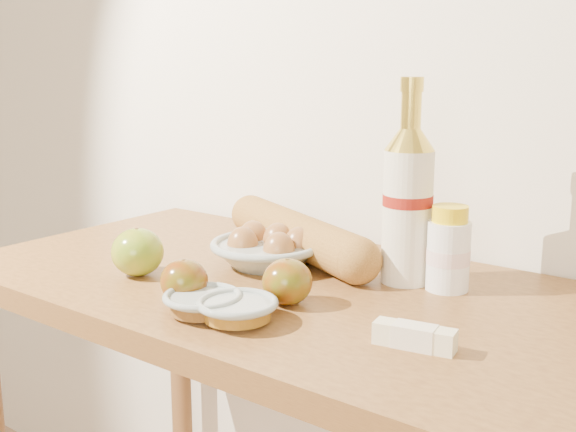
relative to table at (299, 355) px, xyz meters
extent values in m
cube|color=silver|center=(0.00, 0.33, 0.52)|extent=(3.50, 0.02, 2.60)
cube|color=olive|center=(0.00, 0.00, 0.10)|extent=(1.20, 0.60, 0.04)
cylinder|color=brown|center=(-0.55, 0.25, -0.35)|extent=(0.05, 0.05, 0.86)
cylinder|color=beige|center=(0.13, 0.12, 0.23)|extent=(0.08, 0.08, 0.22)
cylinder|color=maroon|center=(0.13, 0.12, 0.26)|extent=(0.09, 0.09, 0.02)
cone|color=gold|center=(0.13, 0.12, 0.36)|extent=(0.08, 0.08, 0.03)
cylinder|color=gold|center=(0.13, 0.12, 0.41)|extent=(0.03, 0.03, 0.06)
cylinder|color=gold|center=(0.13, 0.12, 0.45)|extent=(0.04, 0.04, 0.02)
cylinder|color=white|center=(0.20, 0.12, 0.18)|extent=(0.08, 0.08, 0.11)
cylinder|color=beige|center=(0.20, 0.12, 0.18)|extent=(0.08, 0.08, 0.02)
cylinder|color=yellow|center=(0.20, 0.12, 0.25)|extent=(0.07, 0.07, 0.03)
torus|color=#909D99|center=(-0.11, 0.05, 0.16)|extent=(0.22, 0.22, 0.02)
ellipsoid|color=brown|center=(-0.14, 0.03, 0.16)|extent=(0.06, 0.06, 0.07)
ellipsoid|color=brown|center=(-0.07, 0.04, 0.16)|extent=(0.06, 0.06, 0.07)
ellipsoid|color=brown|center=(-0.11, 0.09, 0.16)|extent=(0.06, 0.06, 0.07)
ellipsoid|color=brown|center=(-0.16, 0.07, 0.16)|extent=(0.06, 0.06, 0.07)
ellipsoid|color=brown|center=(-0.06, 0.09, 0.16)|extent=(0.06, 0.06, 0.07)
cylinder|color=#AB7934|center=(-0.11, 0.14, 0.16)|extent=(0.40, 0.23, 0.08)
sphere|color=#AB7934|center=(-0.29, 0.22, 0.16)|extent=(0.11, 0.11, 0.08)
sphere|color=#AB7934|center=(0.07, 0.06, 0.16)|extent=(0.11, 0.11, 0.08)
ellipsoid|color=#9F921F|center=(-0.25, -0.13, 0.16)|extent=(0.10, 0.10, 0.08)
cylinder|color=#4F351A|center=(-0.25, -0.13, 0.20)|extent=(0.01, 0.01, 0.01)
ellipsoid|color=#8C0B07|center=(-0.09, -0.17, 0.16)|extent=(0.09, 0.09, 0.07)
cylinder|color=#4C3319|center=(-0.09, -0.17, 0.19)|extent=(0.01, 0.01, 0.01)
ellipsoid|color=#961608|center=(0.04, -0.09, 0.16)|extent=(0.08, 0.08, 0.07)
cylinder|color=#513B1B|center=(0.04, -0.09, 0.19)|extent=(0.01, 0.01, 0.01)
torus|color=#919E99|center=(-0.03, -0.20, 0.15)|extent=(0.13, 0.13, 0.01)
cylinder|color=brown|center=(-0.03, -0.20, 0.14)|extent=(0.10, 0.10, 0.02)
torus|color=#8E9B97|center=(0.03, -0.19, 0.15)|extent=(0.14, 0.14, 0.01)
cylinder|color=brown|center=(0.03, -0.19, 0.14)|extent=(0.11, 0.11, 0.02)
cube|color=beige|center=(0.27, -0.12, 0.14)|extent=(0.11, 0.05, 0.03)
cube|color=beige|center=(0.27, -0.12, 0.14)|extent=(0.06, 0.04, 0.03)
camera|label=1|loc=(0.67, -0.90, 0.49)|focal=45.00mm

